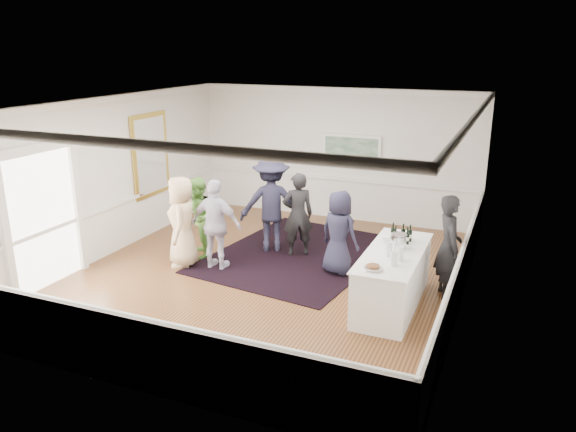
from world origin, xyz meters
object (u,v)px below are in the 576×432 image
at_px(bartender, 449,246).
at_px(guest_lilac, 216,225).
at_px(guest_navy, 339,233).
at_px(ice_bucket, 399,242).
at_px(guest_tan, 182,222).
at_px(nut_bowl, 373,268).
at_px(guest_dark_a, 271,204).
at_px(serving_table, 393,278).
at_px(guest_green, 198,218).
at_px(guest_dark_b, 298,215).

height_order(bartender, guest_lilac, bartender).
relative_size(guest_lilac, guest_navy, 1.10).
bearing_deg(bartender, ice_bucket, 104.79).
bearing_deg(ice_bucket, guest_tan, -180.00).
bearing_deg(nut_bowl, guest_dark_a, 138.20).
relative_size(guest_navy, ice_bucket, 6.17).
bearing_deg(ice_bucket, serving_table, -97.94).
relative_size(ice_bucket, nut_bowl, 0.96).
distance_m(guest_green, guest_dark_a, 1.54).
bearing_deg(guest_lilac, ice_bucket, 177.39).
distance_m(guest_tan, guest_lilac, 0.70).
xyz_separation_m(guest_tan, ice_bucket, (4.19, 0.00, 0.17)).
distance_m(guest_lilac, nut_bowl, 3.56).
xyz_separation_m(bartender, guest_lilac, (-4.24, -0.44, -0.02)).
relative_size(guest_green, guest_dark_b, 0.95).
bearing_deg(guest_green, nut_bowl, 32.29).
height_order(serving_table, bartender, bartender).
relative_size(guest_lilac, ice_bucket, 6.76).
xyz_separation_m(guest_green, nut_bowl, (4.00, -1.57, 0.16)).
distance_m(guest_tan, guest_navy, 3.03).
relative_size(guest_green, guest_lilac, 0.94).
xyz_separation_m(guest_dark_b, guest_navy, (1.06, -0.58, -0.07)).
distance_m(guest_dark_b, nut_bowl, 3.28).
bearing_deg(guest_dark_a, ice_bucket, 129.40).
height_order(guest_green, guest_dark_b, guest_dark_b).
bearing_deg(guest_dark_b, guest_lilac, 15.17).
xyz_separation_m(guest_dark_a, guest_dark_b, (0.61, -0.05, -0.15)).
bearing_deg(serving_table, guest_tan, 177.40).
distance_m(bartender, nut_bowl, 1.86).
bearing_deg(guest_tan, ice_bucket, 63.94).
distance_m(guest_green, ice_bucket, 4.19).
bearing_deg(guest_tan, nut_bowl, 49.06).
relative_size(guest_dark_a, guest_dark_b, 1.17).
bearing_deg(ice_bucket, guest_dark_a, 154.19).
bearing_deg(guest_dark_b, ice_bucket, 117.67).
xyz_separation_m(guest_tan, nut_bowl, (4.04, -1.07, 0.10)).
height_order(guest_dark_b, guest_navy, guest_dark_b).
height_order(serving_table, guest_dark_a, guest_dark_a).
relative_size(guest_green, nut_bowl, 6.07).
distance_m(guest_tan, ice_bucket, 4.20).
height_order(bartender, guest_tan, bartender).
bearing_deg(guest_dark_b, guest_green, -6.30).
bearing_deg(bartender, guest_lilac, 73.85).
height_order(serving_table, guest_dark_b, guest_dark_b).
bearing_deg(guest_navy, guest_tan, 33.51).
distance_m(bartender, guest_tan, 4.96).
distance_m(guest_tan, guest_green, 0.50).
height_order(guest_green, ice_bucket, guest_green).
xyz_separation_m(ice_bucket, nut_bowl, (-0.15, -1.07, -0.08)).
bearing_deg(guest_green, guest_tan, -41.02).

